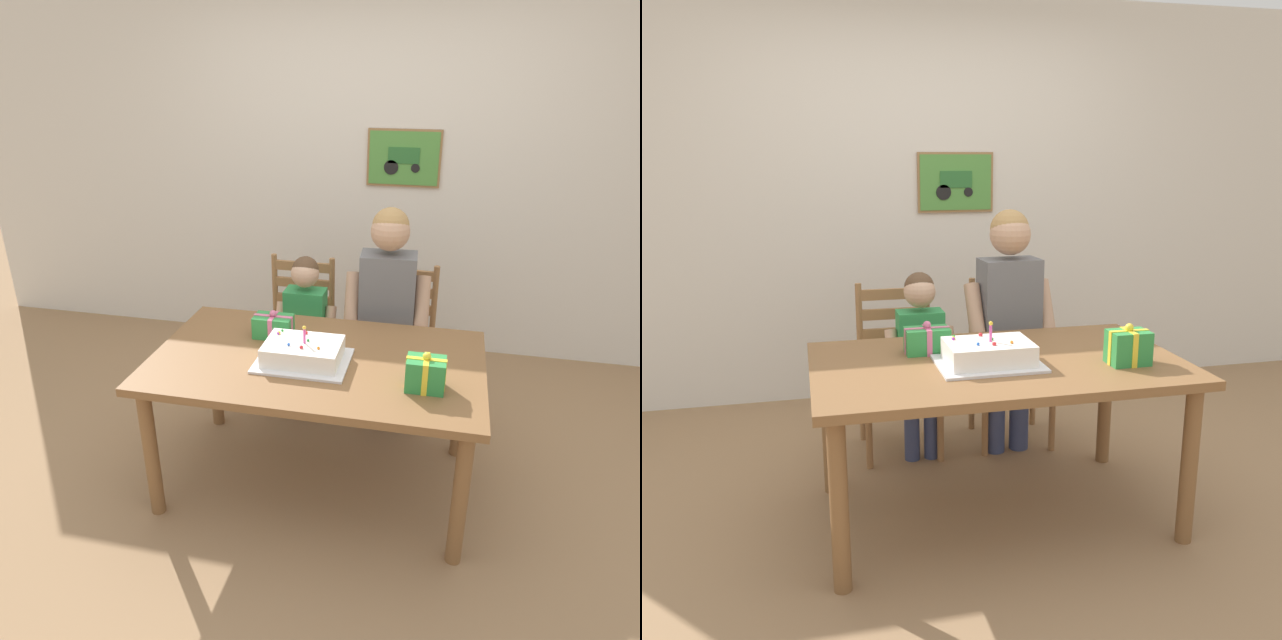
% 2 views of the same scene
% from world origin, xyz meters
% --- Properties ---
extents(ground_plane, '(20.00, 20.00, 0.00)m').
position_xyz_m(ground_plane, '(0.00, 0.00, 0.00)').
color(ground_plane, '#997551').
extents(back_wall, '(6.40, 0.11, 2.60)m').
position_xyz_m(back_wall, '(0.00, 1.79, 1.30)').
color(back_wall, silver).
rests_on(back_wall, ground).
extents(dining_table, '(1.60, 0.96, 0.74)m').
position_xyz_m(dining_table, '(0.00, 0.00, 0.65)').
color(dining_table, brown).
rests_on(dining_table, ground).
extents(birthday_cake, '(0.44, 0.34, 0.19)m').
position_xyz_m(birthday_cake, '(-0.06, -0.05, 0.79)').
color(birthday_cake, silver).
rests_on(birthday_cake, dining_table).
extents(gift_box_red_large, '(0.20, 0.13, 0.15)m').
position_xyz_m(gift_box_red_large, '(-0.27, 0.18, 0.80)').
color(gift_box_red_large, '#2D8E42').
rests_on(gift_box_red_large, dining_table).
extents(gift_box_beside_cake, '(0.17, 0.13, 0.18)m').
position_xyz_m(gift_box_beside_cake, '(0.53, -0.18, 0.81)').
color(gift_box_beside_cake, '#2D8E42').
rests_on(gift_box_beside_cake, dining_table).
extents(chair_left, '(0.42, 0.42, 0.92)m').
position_xyz_m(chair_left, '(-0.32, 0.83, 0.47)').
color(chair_left, '#996B42').
rests_on(chair_left, ground).
extents(chair_right, '(0.44, 0.44, 0.92)m').
position_xyz_m(chair_right, '(0.32, 0.83, 0.47)').
color(chair_right, '#996B42').
rests_on(chair_right, ground).
extents(child_older, '(0.49, 0.28, 1.33)m').
position_xyz_m(child_older, '(0.26, 0.66, 0.81)').
color(child_older, '#38426B').
rests_on(child_older, ground).
extents(child_younger, '(0.37, 0.21, 1.02)m').
position_xyz_m(child_younger, '(-0.22, 0.66, 0.62)').
color(child_younger, '#38426B').
rests_on(child_younger, ground).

